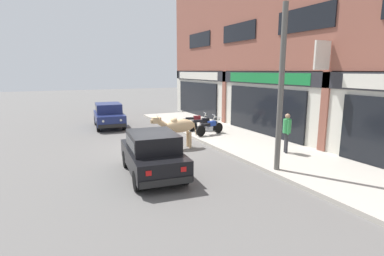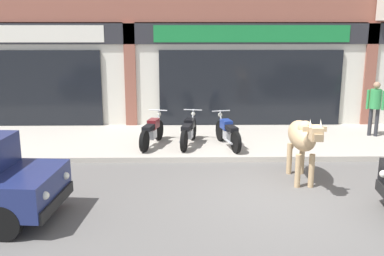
{
  "view_description": "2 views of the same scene",
  "coord_description": "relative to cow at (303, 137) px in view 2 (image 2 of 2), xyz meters",
  "views": [
    {
      "loc": [
        12.36,
        -4.29,
        3.42
      ],
      "look_at": [
        1.44,
        1.0,
        1.09
      ],
      "focal_mm": 28.0,
      "sensor_mm": 36.0,
      "label": 1
    },
    {
      "loc": [
        -2.12,
        -8.45,
        3.41
      ],
      "look_at": [
        -1.96,
        1.0,
        1.17
      ],
      "focal_mm": 42.0,
      "sensor_mm": 36.0,
      "label": 2
    }
  ],
  "objects": [
    {
      "name": "motorcycle_1",
      "position": [
        -2.42,
        2.55,
        -0.48
      ],
      "size": [
        0.64,
        1.79,
        0.88
      ],
      "color": "black",
      "rests_on": "sidewalk"
    },
    {
      "name": "cow",
      "position": [
        0.0,
        0.0,
        0.0
      ],
      "size": [
        0.55,
        2.15,
        1.61
      ],
      "color": "tan",
      "rests_on": "ground"
    },
    {
      "name": "motorcycle_0",
      "position": [
        -3.41,
        2.52,
        -0.48
      ],
      "size": [
        0.69,
        1.78,
        0.88
      ],
      "color": "black",
      "rests_on": "sidewalk"
    },
    {
      "name": "motorcycle_2",
      "position": [
        -1.37,
        2.39,
        -0.48
      ],
      "size": [
        0.67,
        1.78,
        0.88
      ],
      "color": "black",
      "rests_on": "sidewalk"
    },
    {
      "name": "sidewalk",
      "position": [
        -0.41,
        3.22,
        -0.94
      ],
      "size": [
        19.0,
        3.65,
        0.14
      ],
      "primitive_type": "cube",
      "color": "#B7AFA3",
      "rests_on": "ground"
    },
    {
      "name": "pedestrian",
      "position": [
        3.01,
        3.47,
        0.12
      ],
      "size": [
        0.45,
        0.32,
        1.6
      ],
      "color": "#2D2D33",
      "rests_on": "sidewalk"
    },
    {
      "name": "ground_plane",
      "position": [
        -0.41,
        -0.81,
        -1.01
      ],
      "size": [
        90.0,
        90.0,
        0.0
      ],
      "primitive_type": "plane",
      "color": "#605E5B"
    }
  ]
}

